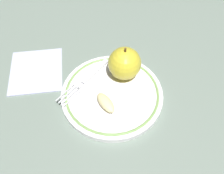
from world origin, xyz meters
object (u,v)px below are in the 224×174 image
(napkin_folded, at_px, (36,70))
(fork, at_px, (86,79))
(apple_red_whole, at_px, (125,63))
(apple_slice_front, at_px, (106,103))
(plate, at_px, (112,94))

(napkin_folded, bearing_deg, fork, -100.97)
(apple_red_whole, height_order, napkin_folded, apple_red_whole)
(fork, xyz_separation_m, napkin_folded, (0.03, 0.13, -0.02))
(apple_red_whole, xyz_separation_m, apple_slice_front, (-0.09, 0.03, -0.03))
(plate, distance_m, napkin_folded, 0.21)
(apple_red_whole, bearing_deg, napkin_folded, 90.21)
(plate, bearing_deg, apple_red_whole, -21.94)
(apple_slice_front, height_order, fork, apple_slice_front)
(fork, bearing_deg, apple_slice_front, 71.49)
(apple_red_whole, relative_size, fork, 0.57)
(napkin_folded, bearing_deg, plate, -105.66)
(fork, distance_m, napkin_folded, 0.14)
(plate, height_order, apple_slice_front, apple_slice_front)
(plate, relative_size, fork, 1.53)
(plate, height_order, fork, fork)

